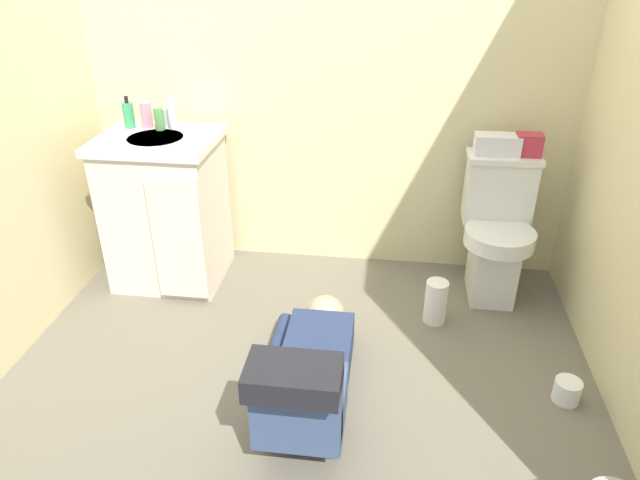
% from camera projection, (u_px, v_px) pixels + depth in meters
% --- Properties ---
extents(ground_plane, '(3.08, 3.06, 0.04)m').
position_uv_depth(ground_plane, '(300.00, 374.00, 2.58)').
color(ground_plane, '#6B6556').
extents(wall_back, '(2.74, 0.08, 2.40)m').
position_uv_depth(wall_back, '(329.00, 49.00, 2.93)').
color(wall_back, beige).
rests_on(wall_back, ground_plane).
extents(toilet, '(0.36, 0.46, 0.75)m').
position_uv_depth(toilet, '(496.00, 231.00, 2.97)').
color(toilet, silver).
rests_on(toilet, ground_plane).
extents(vanity_cabinet, '(0.60, 0.53, 0.82)m').
position_uv_depth(vanity_cabinet, '(167.00, 209.00, 3.08)').
color(vanity_cabinet, beige).
rests_on(vanity_cabinet, ground_plane).
extents(faucet, '(0.02, 0.02, 0.10)m').
position_uv_depth(faucet, '(165.00, 118.00, 2.99)').
color(faucet, silver).
rests_on(faucet, vanity_cabinet).
extents(person_plumber, '(0.39, 1.06, 0.52)m').
position_uv_depth(person_plumber, '(309.00, 373.00, 2.30)').
color(person_plumber, navy).
rests_on(person_plumber, ground_plane).
extents(tissue_box, '(0.22, 0.11, 0.10)m').
position_uv_depth(tissue_box, '(497.00, 144.00, 2.84)').
color(tissue_box, silver).
rests_on(tissue_box, toilet).
extents(toiletry_bag, '(0.12, 0.09, 0.11)m').
position_uv_depth(toiletry_bag, '(529.00, 145.00, 2.83)').
color(toiletry_bag, '#B22D3F').
rests_on(toiletry_bag, toilet).
extents(soap_dispenser, '(0.06, 0.06, 0.17)m').
position_uv_depth(soap_dispenser, '(129.00, 115.00, 2.99)').
color(soap_dispenser, '#35945C').
rests_on(soap_dispenser, vanity_cabinet).
extents(bottle_pink, '(0.06, 0.06, 0.13)m').
position_uv_depth(bottle_pink, '(147.00, 115.00, 2.99)').
color(bottle_pink, pink).
rests_on(bottle_pink, vanity_cabinet).
extents(bottle_green, '(0.05, 0.05, 0.11)m').
position_uv_depth(bottle_green, '(159.00, 119.00, 2.96)').
color(bottle_green, '#539651').
rests_on(bottle_green, vanity_cabinet).
extents(bottle_clear, '(0.04, 0.04, 0.16)m').
position_uv_depth(bottle_clear, '(171.00, 113.00, 2.97)').
color(bottle_clear, silver).
rests_on(bottle_clear, vanity_cabinet).
extents(paper_towel_roll, '(0.11, 0.11, 0.23)m').
position_uv_depth(paper_towel_roll, '(436.00, 302.00, 2.84)').
color(paper_towel_roll, white).
rests_on(paper_towel_roll, ground_plane).
extents(toilet_paper_roll, '(0.11, 0.11, 0.10)m').
position_uv_depth(toilet_paper_roll, '(567.00, 391.00, 2.39)').
color(toilet_paper_roll, white).
rests_on(toilet_paper_roll, ground_plane).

